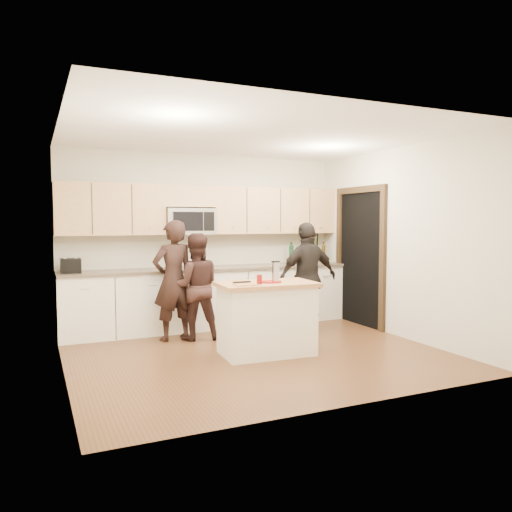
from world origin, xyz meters
name	(u,v)px	position (x,y,z in m)	size (l,w,h in m)	color
floor	(256,353)	(0.00, 0.00, 0.00)	(4.50, 4.50, 0.00)	brown
room_shell	(256,215)	(0.00, 0.00, 1.73)	(4.52, 4.02, 2.71)	beige
back_cabinetry	(211,297)	(0.00, 1.69, 0.47)	(4.50, 0.66, 0.94)	white
upper_cabinetry	(210,209)	(0.03, 1.83, 1.84)	(4.50, 0.33, 0.75)	tan
microwave	(189,221)	(-0.31, 1.80, 1.65)	(0.76, 0.41, 0.40)	silver
doorway	(360,252)	(2.23, 0.90, 1.16)	(0.06, 1.25, 2.20)	black
framed_picture	(310,242)	(1.95, 1.98, 1.28)	(0.30, 0.03, 0.38)	black
dish_towel	(153,280)	(-0.95, 1.50, 0.80)	(0.34, 0.60, 0.48)	white
island	(267,318)	(0.10, -0.11, 0.45)	(1.24, 0.77, 0.90)	white
red_plate	(271,282)	(0.15, -0.13, 0.91)	(0.26, 0.26, 0.02)	maroon
box_grater	(276,271)	(0.19, -0.17, 1.04)	(0.09, 0.06, 0.25)	silver
drink_glass	(259,279)	(-0.05, -0.23, 0.96)	(0.06, 0.06, 0.11)	maroon
cutting_board	(245,285)	(-0.25, -0.26, 0.91)	(0.26, 0.20, 0.02)	#AF7E49
tongs	(242,282)	(-0.25, -0.14, 0.92)	(0.22, 0.03, 0.02)	black
knife	(242,283)	(-0.27, -0.23, 0.92)	(0.19, 0.02, 0.01)	silver
toaster	(71,266)	(-2.05, 1.67, 1.04)	(0.26, 0.24, 0.21)	black
bottle_cluster	(308,253)	(1.77, 1.75, 1.11)	(0.68, 0.24, 0.36)	black
orchid	(312,250)	(1.83, 1.72, 1.17)	(0.25, 0.20, 0.46)	#357D32
woman_left	(173,280)	(-0.76, 1.10, 0.83)	(0.61, 0.40, 1.67)	black
woman_center	(195,286)	(-0.47, 1.02, 0.74)	(0.72, 0.56, 1.49)	black
woman_right	(308,278)	(1.15, 0.69, 0.82)	(0.96, 0.40, 1.64)	black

